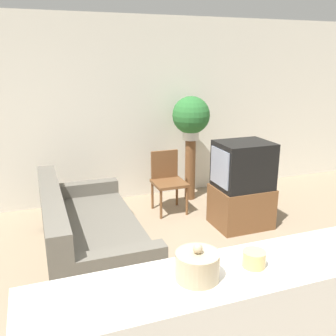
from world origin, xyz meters
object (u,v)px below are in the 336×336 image
at_px(television, 243,165).
at_px(wooden_chair, 167,178).
at_px(couch, 87,237).
at_px(potted_plant, 191,116).
at_px(decorative_bowl, 197,266).

bearing_deg(television, wooden_chair, 131.08).
bearing_deg(television, couch, -173.96).
xyz_separation_m(potted_plant, decorative_bowl, (-1.54, -3.60, -0.12)).
relative_size(couch, potted_plant, 3.18).
bearing_deg(wooden_chair, television, -48.92).
bearing_deg(wooden_chair, potted_plant, 32.37).
bearing_deg(couch, potted_plant, 36.97).
xyz_separation_m(couch, wooden_chair, (1.28, 1.02, 0.20)).
relative_size(potted_plant, decorative_bowl, 3.05).
bearing_deg(decorative_bowl, wooden_chair, 72.18).
xyz_separation_m(wooden_chair, potted_plant, (0.48, 0.30, 0.81)).
relative_size(wooden_chair, potted_plant, 1.32).
distance_m(couch, wooden_chair, 1.65).
height_order(wooden_chair, decorative_bowl, decorative_bowl).
distance_m(television, decorative_bowl, 3.07).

